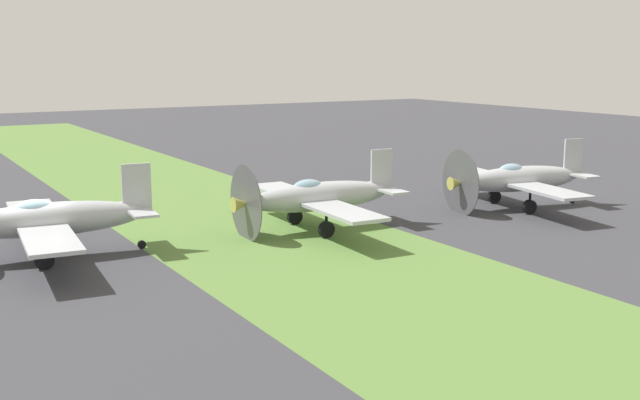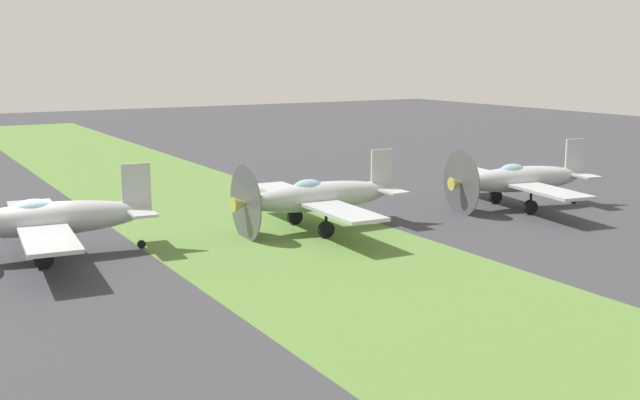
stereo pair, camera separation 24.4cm
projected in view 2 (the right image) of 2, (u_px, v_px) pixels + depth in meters
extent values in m
plane|color=#38383D|center=(32.00, 256.00, 30.09)|extent=(160.00, 160.00, 0.00)
cube|color=#567A38|center=(253.00, 228.00, 34.82)|extent=(120.00, 11.00, 0.01)
ellipsoid|color=#B2B7BC|center=(52.00, 219.00, 29.53)|extent=(1.93, 7.25, 1.31)
cube|color=#B2B7BC|center=(40.00, 224.00, 29.38)|extent=(10.23, 2.68, 0.15)
cube|color=#B2B7BC|center=(136.00, 188.00, 30.72)|extent=(0.21, 1.16, 2.00)
cube|color=#B2B7BC|center=(137.00, 209.00, 30.87)|extent=(3.44, 1.24, 0.11)
ellipsoid|color=#8CB2C6|center=(34.00, 209.00, 29.18)|extent=(0.86, 1.53, 0.74)
cylinder|color=black|center=(44.00, 259.00, 28.16)|extent=(0.29, 0.73, 0.72)
cylinder|color=black|center=(43.00, 246.00, 28.07)|extent=(0.13, 0.13, 1.01)
cylinder|color=black|center=(35.00, 241.00, 30.88)|extent=(0.29, 0.73, 0.72)
cylinder|color=black|center=(35.00, 229.00, 30.79)|extent=(0.13, 0.13, 1.01)
cylinder|color=black|center=(141.00, 244.00, 31.19)|extent=(0.16, 0.35, 0.34)
ellipsoid|color=#B2B7BC|center=(320.00, 196.00, 34.31)|extent=(1.57, 7.14, 1.29)
cube|color=#B2B7BC|center=(312.00, 201.00, 34.14)|extent=(10.07, 2.17, 0.15)
cube|color=#B2B7BC|center=(382.00, 170.00, 35.63)|extent=(0.15, 1.15, 1.98)
cube|color=#B2B7BC|center=(382.00, 188.00, 35.78)|extent=(3.37, 1.07, 0.10)
cone|color=#B7B24C|center=(241.00, 204.00, 32.55)|extent=(0.70, 0.76, 0.67)
cylinder|color=#4C4C51|center=(245.00, 204.00, 32.65)|extent=(3.34, 0.17, 3.34)
ellipsoid|color=#8CB2C6|center=(308.00, 187.00, 33.94)|extent=(0.79, 1.49, 0.73)
cylinder|color=black|center=(326.00, 230.00, 32.97)|extent=(0.26, 0.72, 0.71)
cylinder|color=black|center=(326.00, 218.00, 32.88)|extent=(0.13, 0.13, 1.00)
cylinder|color=black|center=(295.00, 217.00, 35.59)|extent=(0.26, 0.72, 0.71)
cylinder|color=black|center=(295.00, 206.00, 35.50)|extent=(0.13, 0.13, 1.00)
cylinder|color=black|center=(383.00, 218.00, 36.10)|extent=(0.14, 0.34, 0.33)
ellipsoid|color=#B2B7BC|center=(522.00, 179.00, 39.16)|extent=(2.38, 7.17, 1.29)
cube|color=#B2B7BC|center=(515.00, 182.00, 39.04)|extent=(10.12, 3.31, 0.15)
cube|color=#B2B7BC|center=(575.00, 158.00, 40.13)|extent=(0.28, 1.14, 1.97)
cube|color=#B2B7BC|center=(574.00, 173.00, 40.29)|extent=(3.43, 1.44, 0.10)
cone|color=#B7B24C|center=(457.00, 183.00, 37.81)|extent=(0.77, 0.82, 0.66)
cylinder|color=#4C4C51|center=(461.00, 183.00, 37.88)|extent=(3.29, 0.56, 3.32)
ellipsoid|color=#8CB2C6|center=(512.00, 171.00, 38.85)|extent=(0.95, 1.55, 0.73)
cylinder|color=black|center=(530.00, 207.00, 37.81)|extent=(0.34, 0.73, 0.71)
cylinder|color=black|center=(531.00, 197.00, 37.72)|extent=(0.12, 0.12, 1.00)
cylinder|color=black|center=(495.00, 197.00, 40.57)|extent=(0.34, 0.73, 0.71)
cylinder|color=black|center=(496.00, 188.00, 40.47)|extent=(0.12, 0.12, 1.00)
cylinder|color=black|center=(574.00, 200.00, 40.59)|extent=(0.18, 0.35, 0.33)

